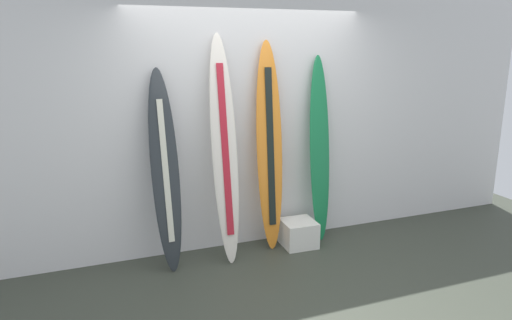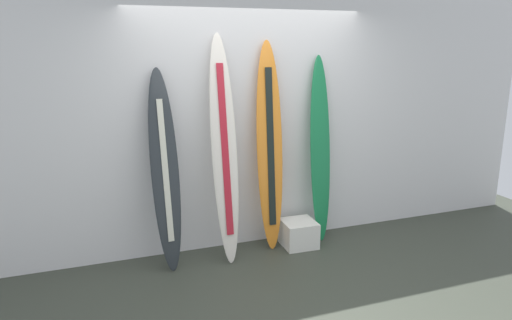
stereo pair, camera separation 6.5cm
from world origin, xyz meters
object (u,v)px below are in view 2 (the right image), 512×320
object	(u,v)px
surfboard_emerald	(320,150)
display_block_left	(299,233)
surfboard_sunset	(270,149)
surfboard_ivory	(224,151)
surfboard_charcoal	(165,172)

from	to	relation	value
surfboard_emerald	display_block_left	bearing A→B (deg)	-156.24
display_block_left	surfboard_emerald	bearing A→B (deg)	23.76
surfboard_sunset	surfboard_ivory	bearing A→B (deg)	-170.30
display_block_left	surfboard_charcoal	bearing A→B (deg)	178.28
surfboard_charcoal	surfboard_ivory	world-z (taller)	surfboard_ivory
surfboard_ivory	surfboard_charcoal	bearing A→B (deg)	178.86
surfboard_charcoal	surfboard_sunset	world-z (taller)	surfboard_sunset
surfboard_charcoal	surfboard_sunset	size ratio (longest dim) A/B	0.88
surfboard_charcoal	surfboard_ivory	size ratio (longest dim) A/B	0.86
surfboard_emerald	surfboard_charcoal	bearing A→B (deg)	-176.99
surfboard_charcoal	surfboard_ivory	bearing A→B (deg)	-1.14
surfboard_sunset	display_block_left	bearing A→B (deg)	-21.68
surfboard_ivory	surfboard_sunset	size ratio (longest dim) A/B	1.03
surfboard_charcoal	display_block_left	world-z (taller)	surfboard_charcoal
surfboard_sunset	surfboard_emerald	size ratio (longest dim) A/B	1.08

